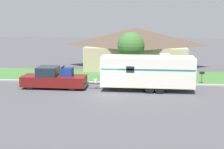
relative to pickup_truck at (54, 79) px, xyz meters
name	(u,v)px	position (x,y,z in m)	size (l,w,h in m)	color
ground_plane	(104,93)	(4.93, -1.32, -0.89)	(120.00, 120.00, 0.00)	#47474C
curb_strip	(109,83)	(4.93, 2.43, -0.82)	(80.00, 0.30, 0.14)	#999993
lawn_strip	(113,76)	(4.93, 6.08, -0.87)	(80.00, 7.00, 0.03)	#3D6B33
house_across_street	(136,47)	(7.25, 11.88, 1.72)	(13.15, 8.24, 5.01)	tan
pickup_truck	(54,79)	(0.00, 0.00, 0.00)	(6.05, 2.06, 2.08)	black
travel_trailer	(147,71)	(8.67, 0.00, 0.88)	(9.53, 2.39, 3.37)	black
mailbox	(202,74)	(14.04, 3.19, 0.06)	(0.48, 0.20, 1.23)	brown
tree_in_yard	(131,46)	(6.90, 5.90, 2.54)	(2.94, 2.94, 4.90)	brown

